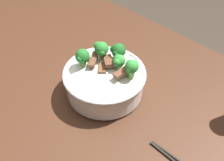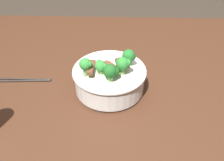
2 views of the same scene
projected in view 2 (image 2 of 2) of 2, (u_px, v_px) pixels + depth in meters
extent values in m
cube|color=#472819|center=(137.00, 78.00, 0.93)|extent=(1.53, 1.10, 0.05)
cube|color=#472819|center=(26.00, 78.00, 1.56)|extent=(0.07, 0.07, 0.71)
cylinder|color=white|center=(110.00, 88.00, 0.84)|extent=(0.10, 0.10, 0.01)
cylinder|color=white|center=(109.00, 79.00, 0.81)|extent=(0.24, 0.24, 0.08)
torus|color=white|center=(109.00, 70.00, 0.79)|extent=(0.25, 0.25, 0.01)
ellipsoid|color=white|center=(109.00, 73.00, 0.80)|extent=(0.22, 0.22, 0.05)
cube|color=brown|center=(111.00, 66.00, 0.78)|extent=(0.05, 0.05, 0.01)
cube|color=brown|center=(122.00, 63.00, 0.77)|extent=(0.05, 0.06, 0.02)
cube|color=brown|center=(111.00, 67.00, 0.75)|extent=(0.06, 0.06, 0.02)
cube|color=brown|center=(91.00, 67.00, 0.75)|extent=(0.02, 0.08, 0.01)
cylinder|color=#7AB256|center=(122.00, 71.00, 0.75)|extent=(0.02, 0.02, 0.03)
sphere|color=#2D8433|center=(123.00, 64.00, 0.73)|extent=(0.04, 0.04, 0.04)
sphere|color=#2D8433|center=(127.00, 63.00, 0.73)|extent=(0.03, 0.03, 0.03)
sphere|color=#2D8433|center=(119.00, 63.00, 0.74)|extent=(0.02, 0.02, 0.02)
cylinder|color=#6BA84C|center=(86.00, 71.00, 0.75)|extent=(0.02, 0.02, 0.03)
sphere|color=green|center=(85.00, 64.00, 0.73)|extent=(0.04, 0.04, 0.04)
sphere|color=green|center=(89.00, 64.00, 0.73)|extent=(0.02, 0.02, 0.02)
sphere|color=green|center=(85.00, 62.00, 0.74)|extent=(0.02, 0.02, 0.02)
cylinder|color=#7AB256|center=(101.00, 72.00, 0.75)|extent=(0.02, 0.02, 0.02)
sphere|color=green|center=(100.00, 66.00, 0.74)|extent=(0.04, 0.04, 0.04)
sphere|color=green|center=(104.00, 67.00, 0.73)|extent=(0.02, 0.02, 0.02)
sphere|color=green|center=(100.00, 63.00, 0.74)|extent=(0.02, 0.02, 0.02)
cylinder|color=#7AB256|center=(128.00, 62.00, 0.80)|extent=(0.02, 0.02, 0.02)
sphere|color=#237028|center=(129.00, 56.00, 0.78)|extent=(0.04, 0.04, 0.04)
sphere|color=#237028|center=(133.00, 57.00, 0.78)|extent=(0.02, 0.02, 0.02)
sphere|color=#237028|center=(127.00, 53.00, 0.79)|extent=(0.02, 0.02, 0.02)
cylinder|color=#7AB256|center=(110.00, 78.00, 0.73)|extent=(0.02, 0.02, 0.02)
sphere|color=#1E6023|center=(110.00, 71.00, 0.71)|extent=(0.04, 0.04, 0.04)
sphere|color=#1E6023|center=(115.00, 72.00, 0.71)|extent=(0.03, 0.03, 0.03)
sphere|color=#1E6023|center=(109.00, 69.00, 0.72)|extent=(0.02, 0.02, 0.02)
cylinder|color=#28231E|center=(19.00, 81.00, 0.87)|extent=(0.24, 0.02, 0.01)
cylinder|color=#28231E|center=(20.00, 79.00, 0.88)|extent=(0.24, 0.01, 0.01)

